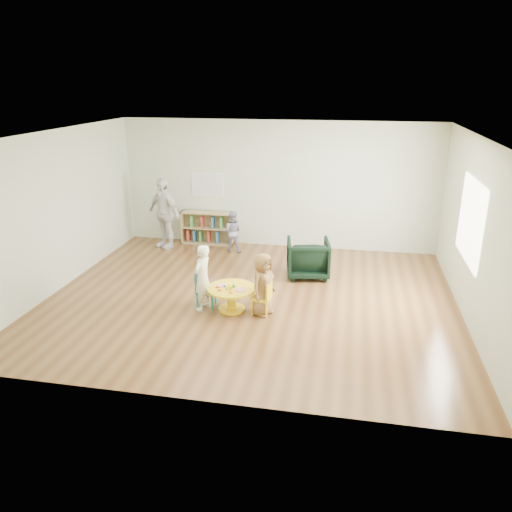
# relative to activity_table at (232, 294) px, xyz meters

# --- Properties ---
(room) EXTENTS (7.10, 7.00, 2.80)m
(room) POSITION_rel_activity_table_xyz_m (0.23, 0.52, 1.61)
(room) COLOR brown
(room) RESTS_ON ground
(activity_table) EXTENTS (0.80, 0.80, 0.44)m
(activity_table) POSITION_rel_activity_table_xyz_m (0.00, 0.00, 0.00)
(activity_table) COLOR yellow
(activity_table) RESTS_ON ground
(kid_chair_left) EXTENTS (0.34, 0.34, 0.59)m
(kid_chair_left) POSITION_rel_activity_table_xyz_m (-0.50, 0.07, 0.04)
(kid_chair_left) COLOR #167D77
(kid_chair_left) RESTS_ON ground
(kid_chair_right) EXTENTS (0.33, 0.33, 0.56)m
(kid_chair_right) POSITION_rel_activity_table_xyz_m (0.55, -0.04, 0.02)
(kid_chair_right) COLOR yellow
(kid_chair_right) RESTS_ON ground
(bookshelf) EXTENTS (1.20, 0.30, 0.75)m
(bookshelf) POSITION_rel_activity_table_xyz_m (-1.39, 3.37, 0.09)
(bookshelf) COLOR #A28A5A
(bookshelf) RESTS_ON ground
(alphabet_poster) EXTENTS (0.74, 0.01, 0.54)m
(alphabet_poster) POSITION_rel_activity_table_xyz_m (-1.38, 3.50, 1.07)
(alphabet_poster) COLOR white
(alphabet_poster) RESTS_ON ground
(armchair) EXTENTS (0.90, 0.92, 0.73)m
(armchair) POSITION_rel_activity_table_xyz_m (1.09, 1.75, 0.09)
(armchair) COLOR black
(armchair) RESTS_ON ground
(child_left) EXTENTS (0.37, 0.46, 1.11)m
(child_left) POSITION_rel_activity_table_xyz_m (-0.48, -0.04, 0.28)
(child_left) COLOR white
(child_left) RESTS_ON ground
(child_right) EXTENTS (0.50, 0.60, 1.04)m
(child_right) POSITION_rel_activity_table_xyz_m (0.53, -0.04, 0.24)
(child_right) COLOR gold
(child_right) RESTS_ON ground
(toddler) EXTENTS (0.45, 0.35, 0.92)m
(toddler) POSITION_rel_activity_table_xyz_m (-0.68, 2.90, 0.18)
(toddler) COLOR #1D1C46
(toddler) RESTS_ON ground
(adult_caretaker) EXTENTS (1.00, 0.78, 1.59)m
(adult_caretaker) POSITION_rel_activity_table_xyz_m (-2.25, 2.92, 0.52)
(adult_caretaker) COLOR silver
(adult_caretaker) RESTS_ON ground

